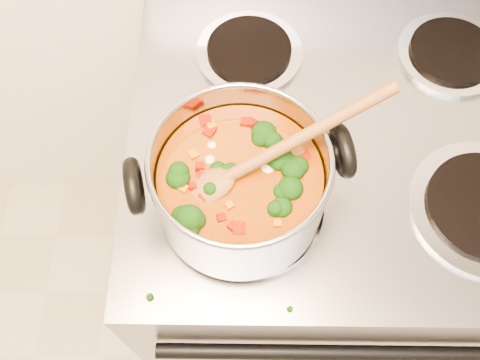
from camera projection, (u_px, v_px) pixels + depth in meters
The scene contains 4 objects.
electric_range at pixel (320, 229), 1.27m from camera, with size 0.74×0.67×1.08m.
stockpot at pixel (240, 183), 0.73m from camera, with size 0.30×0.24×0.15m.
wooden_spoon at pixel (256, 162), 0.69m from camera, with size 0.29×0.15×0.11m.
cooktop_crumbs at pixel (286, 234), 0.77m from camera, with size 0.33×0.24×0.01m.
Camera 1 is at (-0.14, 0.69, 1.65)m, focal length 40.00 mm.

